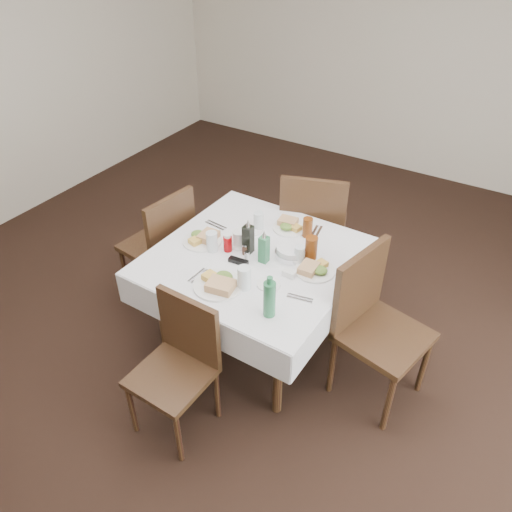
# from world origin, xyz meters

# --- Properties ---
(ground_plane) EXTENTS (7.00, 7.00, 0.00)m
(ground_plane) POSITION_xyz_m (0.00, 0.00, 0.00)
(ground_plane) COLOR black
(room_shell) EXTENTS (6.04, 7.04, 2.80)m
(room_shell) POSITION_xyz_m (0.00, 0.00, 1.71)
(room_shell) COLOR beige
(room_shell) RESTS_ON ground
(dining_table) EXTENTS (1.29, 1.29, 0.76)m
(dining_table) POSITION_xyz_m (-0.02, 0.20, 0.68)
(dining_table) COLOR black
(dining_table) RESTS_ON ground
(chair_north) EXTENTS (0.62, 0.62, 1.03)m
(chair_north) POSITION_xyz_m (0.02, 0.99, 0.59)
(chair_north) COLOR black
(chair_north) RESTS_ON ground
(chair_south) EXTENTS (0.43, 0.43, 0.88)m
(chair_south) POSITION_xyz_m (-0.05, -0.59, 0.51)
(chair_south) COLOR black
(chair_south) RESTS_ON ground
(chair_east) EXTENTS (0.58, 0.58, 1.02)m
(chair_east) POSITION_xyz_m (0.80, 0.23, 0.58)
(chair_east) COLOR black
(chair_east) RESTS_ON ground
(chair_west) EXTENTS (0.50, 0.50, 0.96)m
(chair_west) POSITION_xyz_m (-0.87, 0.24, 0.55)
(chair_west) COLOR black
(chair_west) RESTS_ON ground
(meal_north) EXTENTS (0.25, 0.25, 0.05)m
(meal_north) POSITION_xyz_m (0.01, 0.60, 0.78)
(meal_north) COLOR white
(meal_north) RESTS_ON dining_table
(meal_south) EXTENTS (0.30, 0.30, 0.07)m
(meal_south) POSITION_xyz_m (-0.04, -0.18, 0.79)
(meal_south) COLOR white
(meal_south) RESTS_ON dining_table
(meal_east) EXTENTS (0.25, 0.25, 0.06)m
(meal_east) POSITION_xyz_m (0.39, 0.24, 0.78)
(meal_east) COLOR white
(meal_east) RESTS_ON dining_table
(meal_west) EXTENTS (0.27, 0.27, 0.06)m
(meal_west) POSITION_xyz_m (-0.41, 0.15, 0.78)
(meal_west) COLOR white
(meal_west) RESTS_ON dining_table
(side_plate_a) EXTENTS (0.17, 0.17, 0.01)m
(side_plate_a) POSITION_xyz_m (-0.20, 0.44, 0.77)
(side_plate_a) COLOR white
(side_plate_a) RESTS_ON dining_table
(side_plate_b) EXTENTS (0.14, 0.14, 0.01)m
(side_plate_b) POSITION_xyz_m (0.21, -0.01, 0.77)
(side_plate_b) COLOR white
(side_plate_b) RESTS_ON dining_table
(water_n) EXTENTS (0.07, 0.07, 0.13)m
(water_n) POSITION_xyz_m (-0.17, 0.48, 0.83)
(water_n) COLOR silver
(water_n) RESTS_ON dining_table
(water_s) EXTENTS (0.08, 0.08, 0.15)m
(water_s) POSITION_xyz_m (0.10, -0.11, 0.84)
(water_s) COLOR silver
(water_s) RESTS_ON dining_table
(water_e) EXTENTS (0.07, 0.07, 0.12)m
(water_e) POSITION_xyz_m (0.26, 0.28, 0.82)
(water_e) COLOR silver
(water_e) RESTS_ON dining_table
(water_w) EXTENTS (0.07, 0.07, 0.14)m
(water_w) POSITION_xyz_m (-0.29, 0.10, 0.83)
(water_w) COLOR silver
(water_w) RESTS_ON dining_table
(iced_tea_a) EXTENTS (0.07, 0.07, 0.14)m
(iced_tea_a) POSITION_xyz_m (0.16, 0.58, 0.83)
(iced_tea_a) COLOR #68300E
(iced_tea_a) RESTS_ON dining_table
(iced_tea_b) EXTENTS (0.08, 0.08, 0.17)m
(iced_tea_b) POSITION_xyz_m (0.30, 0.35, 0.85)
(iced_tea_b) COLOR #68300E
(iced_tea_b) RESTS_ON dining_table
(bread_basket) EXTENTS (0.21, 0.21, 0.07)m
(bread_basket) POSITION_xyz_m (0.18, 0.32, 0.80)
(bread_basket) COLOR silver
(bread_basket) RESTS_ON dining_table
(oil_cruet_dark) EXTENTS (0.06, 0.06, 0.25)m
(oil_cruet_dark) POSITION_xyz_m (-0.08, 0.21, 0.87)
(oil_cruet_dark) COLOR black
(oil_cruet_dark) RESTS_ON dining_table
(oil_cruet_green) EXTENTS (0.06, 0.06, 0.24)m
(oil_cruet_green) POSITION_xyz_m (0.06, 0.17, 0.86)
(oil_cruet_green) COLOR #2B7246
(oil_cruet_green) RESTS_ON dining_table
(ketchup_bottle) EXTENTS (0.06, 0.06, 0.12)m
(ketchup_bottle) POSITION_xyz_m (-0.20, 0.15, 0.82)
(ketchup_bottle) COLOR #990509
(ketchup_bottle) RESTS_ON dining_table
(salt_shaker) EXTENTS (0.03, 0.03, 0.07)m
(salt_shaker) POSITION_xyz_m (-0.03, 0.12, 0.80)
(salt_shaker) COLOR white
(salt_shaker) RESTS_ON dining_table
(pepper_shaker) EXTENTS (0.03, 0.03, 0.08)m
(pepper_shaker) POSITION_xyz_m (-0.09, 0.18, 0.80)
(pepper_shaker) COLOR #462D1F
(pepper_shaker) RESTS_ON dining_table
(coffee_mug) EXTENTS (0.15, 0.15, 0.11)m
(coffee_mug) POSITION_xyz_m (-0.17, 0.25, 0.81)
(coffee_mug) COLOR white
(coffee_mug) RESTS_ON dining_table
(sunglasses) EXTENTS (0.13, 0.05, 0.03)m
(sunglasses) POSITION_xyz_m (-0.07, 0.07, 0.78)
(sunglasses) COLOR black
(sunglasses) RESTS_ON dining_table
(green_bottle) EXTENTS (0.07, 0.07, 0.27)m
(green_bottle) POSITION_xyz_m (0.34, -0.24, 0.88)
(green_bottle) COLOR #2B7246
(green_bottle) RESTS_ON dining_table
(sugar_caddy) EXTENTS (0.08, 0.05, 0.04)m
(sugar_caddy) POSITION_xyz_m (0.27, 0.12, 0.78)
(sugar_caddy) COLOR white
(sugar_caddy) RESTS_ON dining_table
(cutlery_n) EXTENTS (0.08, 0.20, 0.01)m
(cutlery_n) POSITION_xyz_m (0.20, 0.63, 0.77)
(cutlery_n) COLOR silver
(cutlery_n) RESTS_ON dining_table
(cutlery_s) EXTENTS (0.04, 0.16, 0.01)m
(cutlery_s) POSITION_xyz_m (-0.21, -0.17, 0.77)
(cutlery_s) COLOR silver
(cutlery_s) RESTS_ON dining_table
(cutlery_e) EXTENTS (0.16, 0.07, 0.01)m
(cutlery_e) POSITION_xyz_m (0.43, -0.03, 0.77)
(cutlery_e) COLOR silver
(cutlery_e) RESTS_ON dining_table
(cutlery_w) EXTENTS (0.18, 0.06, 0.01)m
(cutlery_w) POSITION_xyz_m (-0.45, 0.36, 0.77)
(cutlery_w) COLOR silver
(cutlery_w) RESTS_ON dining_table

